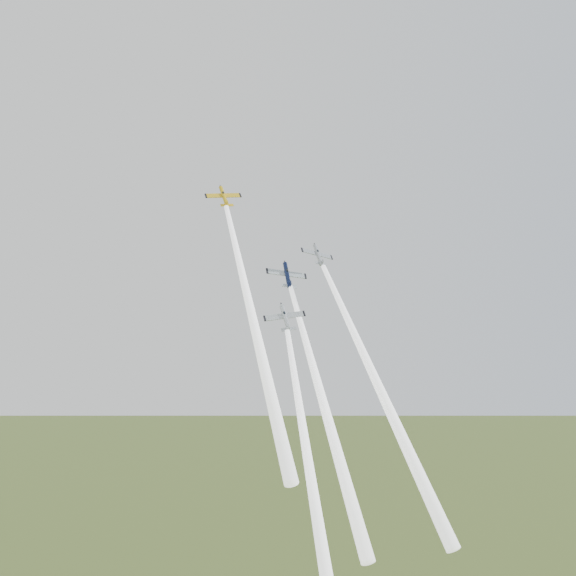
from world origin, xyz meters
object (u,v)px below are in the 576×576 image
object	(u,v)px
plane_silver_low	(285,318)
plane_silver_right	(318,255)
plane_navy	(287,275)
plane_yellow	(224,197)

from	to	relation	value
plane_silver_low	plane_silver_right	bearing A→B (deg)	43.75
plane_silver_right	plane_silver_low	world-z (taller)	plane_silver_right
plane_silver_right	plane_silver_low	xyz separation A→B (m)	(-8.16, -7.86, -13.01)
plane_navy	plane_silver_right	bearing A→B (deg)	-30.60
plane_yellow	plane_silver_low	distance (m)	31.51
plane_silver_right	plane_navy	bearing A→B (deg)	139.73
plane_yellow	plane_silver_right	xyz separation A→B (m)	(18.01, -7.55, -12.66)
plane_silver_low	plane_navy	bearing A→B (deg)	76.73
plane_navy	plane_silver_right	world-z (taller)	plane_silver_right
plane_navy	plane_silver_low	size ratio (longest dim) A/B	1.09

